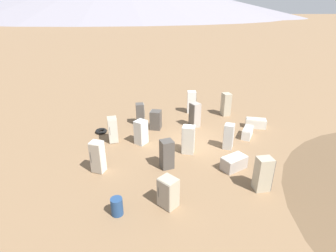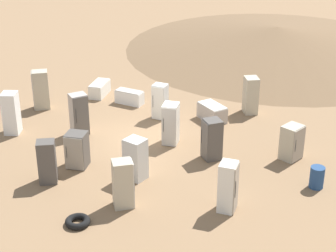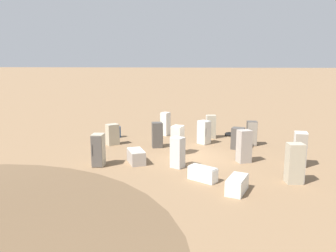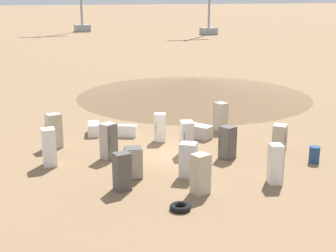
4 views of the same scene
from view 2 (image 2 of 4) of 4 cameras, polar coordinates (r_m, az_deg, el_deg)
name	(u,v)px [view 2 (image 2 of 4)]	position (r m, az deg, el deg)	size (l,w,h in m)	color
ground_plane	(145,140)	(24.38, -2.36, -1.43)	(1000.00, 1000.00, 0.00)	#846647
dirt_mound	(277,38)	(37.33, 11.03, 8.76)	(19.60, 19.60, 1.48)	brown
discarded_fridge_0	(135,159)	(21.10, -3.34, -3.35)	(1.00, 0.97, 1.64)	silver
discarded_fridge_1	(79,114)	(24.86, -9.02, 1.18)	(0.91, 0.89, 1.87)	#A89E93
discarded_fridge_2	(212,139)	(22.56, 4.47, -1.36)	(0.87, 0.85, 1.69)	#4C4742
discarded_fridge_3	(100,89)	(29.30, -6.97, 3.78)	(1.06, 1.62, 0.69)	silver
discarded_fridge_4	(212,112)	(26.21, 4.50, 1.38)	(1.39, 1.63, 0.77)	#A89E93
discarded_fridge_5	(77,150)	(22.24, -9.23, -2.41)	(0.93, 0.93, 1.42)	#4C4742
discarded_fridge_6	(11,113)	(25.59, -15.64, 1.28)	(0.68, 0.78, 1.90)	white
discarded_fridge_7	(171,124)	(23.73, 0.26, 0.22)	(0.79, 0.89, 1.79)	beige
discarded_fridge_8	(292,142)	(23.06, 12.47, -1.64)	(1.04, 1.04, 1.45)	#B2A88E
discarded_fridge_9	(251,95)	(27.04, 8.39, 3.12)	(0.69, 0.85, 1.79)	#B2A88E
discarded_fridge_10	(123,184)	(19.43, -4.59, -5.87)	(0.81, 0.74, 1.76)	#B2A88E
discarded_fridge_11	(129,97)	(28.08, -3.94, 2.95)	(1.51, 1.17, 0.69)	white
discarded_fridge_12	(41,90)	(27.95, -12.80, 3.61)	(0.88, 0.76, 1.91)	#B2A88E
discarded_fridge_13	(160,101)	(26.19, -0.82, 2.51)	(0.81, 0.80, 1.67)	silver
discarded_fridge_14	(228,187)	(19.23, 6.12, -6.17)	(0.78, 0.81, 1.82)	silver
discarded_fridge_15	(47,162)	(21.31, -12.19, -3.56)	(0.72, 0.71, 1.68)	#4C4742
scrap_tire	(78,221)	(19.05, -9.16, -9.55)	(0.85, 0.85, 0.23)	black
rusty_barrel	(317,177)	(21.38, 14.89, -5.06)	(0.53, 0.53, 0.84)	navy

